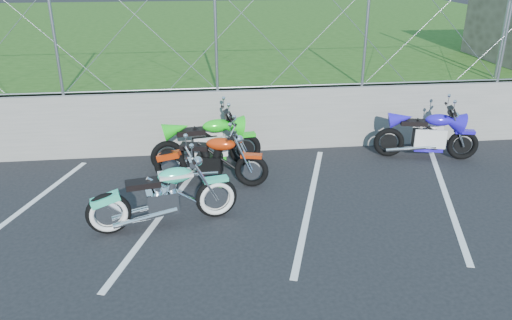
{
  "coord_description": "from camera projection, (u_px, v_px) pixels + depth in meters",
  "views": [
    {
      "loc": [
        0.6,
        -6.32,
        3.88
      ],
      "look_at": [
        1.52,
        1.3,
        0.67
      ],
      "focal_mm": 35.0,
      "sensor_mm": 36.0,
      "label": 1
    }
  ],
  "objects": [
    {
      "name": "parking_lines",
      "position": [
        239.0,
        205.0,
        8.27
      ],
      "size": [
        18.29,
        4.31,
        0.01
      ],
      "color": "silver",
      "rests_on": "ground"
    },
    {
      "name": "naked_orange",
      "position": [
        212.0,
        162.0,
        8.84
      ],
      "size": [
        2.04,
        0.74,
        1.04
      ],
      "rotation": [
        0.0,
        0.0,
        -0.24
      ],
      "color": "black",
      "rests_on": "ground"
    },
    {
      "name": "sign_pole",
      "position": [
        509.0,
        7.0,
        10.51
      ],
      "size": [
        0.08,
        0.08,
        3.0
      ],
      "primitive_type": "cylinder",
      "color": "gray",
      "rests_on": "grass_field"
    },
    {
      "name": "grass_field",
      "position": [
        180.0,
        42.0,
        19.34
      ],
      "size": [
        30.0,
        20.0,
        1.3
      ],
      "primitive_type": "cube",
      "color": "#234813",
      "rests_on": "ground"
    },
    {
      "name": "sportbike_green",
      "position": [
        208.0,
        145.0,
        9.51
      ],
      "size": [
        2.13,
        0.76,
        1.11
      ],
      "rotation": [
        0.0,
        0.0,
        0.14
      ],
      "color": "black",
      "rests_on": "ground"
    },
    {
      "name": "sportbike_blue",
      "position": [
        428.0,
        137.0,
        9.99
      ],
      "size": [
        2.03,
        0.74,
        1.07
      ],
      "rotation": [
        0.0,
        0.0,
        -0.23
      ],
      "color": "black",
      "rests_on": "ground"
    },
    {
      "name": "retaining_wall",
      "position": [
        169.0,
        123.0,
        10.18
      ],
      "size": [
        30.0,
        0.22,
        1.3
      ],
      "primitive_type": "cube",
      "color": "slate",
      "rests_on": "ground"
    },
    {
      "name": "ground",
      "position": [
        163.0,
        242.0,
        7.22
      ],
      "size": [
        90.0,
        90.0,
        0.0
      ],
      "primitive_type": "plane",
      "color": "black",
      "rests_on": "ground"
    },
    {
      "name": "cruiser_turquoise",
      "position": [
        165.0,
        198.0,
        7.51
      ],
      "size": [
        2.27,
        0.72,
        1.14
      ],
      "rotation": [
        0.0,
        0.0,
        0.2
      ],
      "color": "black",
      "rests_on": "ground"
    },
    {
      "name": "chain_link_fence",
      "position": [
        164.0,
        41.0,
        9.54
      ],
      "size": [
        28.0,
        0.03,
        2.0
      ],
      "color": "gray",
      "rests_on": "retaining_wall"
    }
  ]
}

